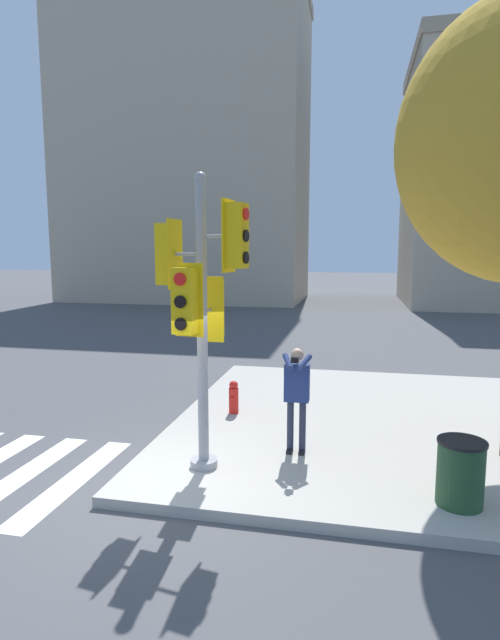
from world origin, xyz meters
TOP-DOWN VIEW (x-y plane):
  - ground_plane at (0.00, 0.00)m, footprint 160.00×160.00m
  - sidewalk_corner at (3.50, 3.50)m, footprint 8.00×8.00m
  - traffic_signal_pole at (0.68, 0.73)m, footprint 1.44×1.43m
  - person_photographer at (2.00, 1.61)m, footprint 0.50×0.53m
  - fire_hydrant at (0.52, 3.32)m, footprint 0.20×0.26m
  - trash_bin at (4.27, 0.32)m, footprint 0.62×0.62m
  - building_left at (-9.09, 28.79)m, footprint 16.77×9.39m

SIDE VIEW (x-z plane):
  - ground_plane at x=0.00m, z-range 0.00..0.00m
  - sidewalk_corner at x=3.50m, z-range 0.00..0.16m
  - fire_hydrant at x=0.52m, z-range 0.16..0.83m
  - trash_bin at x=4.27m, z-range 0.16..1.03m
  - person_photographer at x=2.00m, z-range 0.34..2.06m
  - traffic_signal_pole at x=0.68m, z-range 0.60..4.98m
  - building_left at x=-9.09m, z-range 0.01..21.22m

